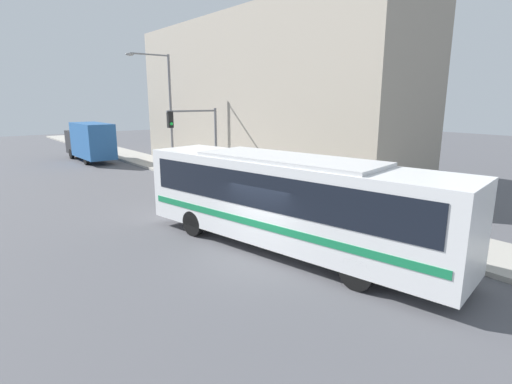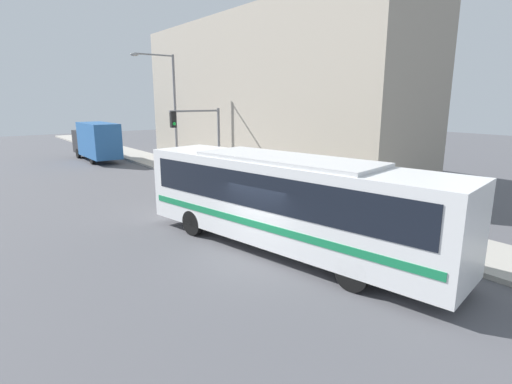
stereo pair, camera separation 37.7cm
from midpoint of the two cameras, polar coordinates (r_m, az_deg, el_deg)
ground_plane at (r=13.83m, az=-0.08°, el=-9.46°), size 120.00×120.00×0.00m
sidewalk at (r=33.55m, az=-13.33°, el=3.73°), size 3.27×70.00×0.17m
building_facade at (r=30.07m, az=-0.09°, el=13.47°), size 6.00×25.02×11.07m
city_bus at (r=13.98m, az=3.70°, el=-0.77°), size 4.65×12.43×3.40m
delivery_truck at (r=38.21m, az=-22.93°, el=6.76°), size 2.21×7.75×3.37m
fire_hydrant at (r=19.72m, az=4.30°, el=-1.03°), size 0.20×0.27×0.70m
traffic_light_pole at (r=24.07m, az=-8.66°, el=8.36°), size 3.28×0.35×4.65m
parking_meter at (r=22.39m, az=-2.13°, el=2.00°), size 0.14×0.14×1.25m
street_lamp at (r=29.72m, az=-13.19°, el=12.21°), size 3.14×0.28×8.23m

